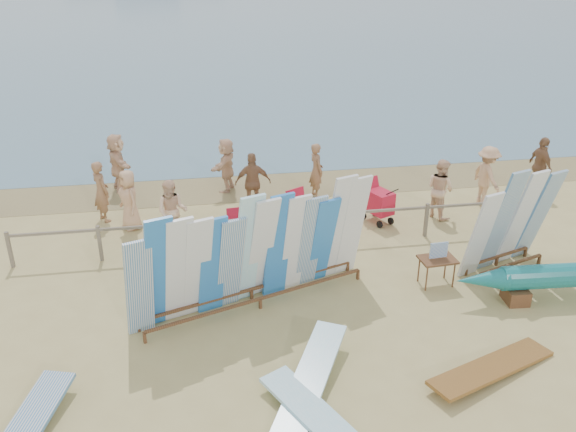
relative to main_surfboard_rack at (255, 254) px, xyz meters
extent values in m
plane|color=tan|center=(0.60, -0.57, -1.17)|extent=(160.00, 160.00, 0.00)
cube|color=olive|center=(0.60, 6.63, -1.17)|extent=(40.00, 2.60, 0.01)
cube|color=#7C705E|center=(0.60, 2.43, -0.37)|extent=(12.00, 0.06, 0.06)
cube|color=#7C705E|center=(-5.40, 2.43, -0.72)|extent=(0.08, 0.08, 0.90)
cube|color=#7C705E|center=(-3.40, 2.43, -0.72)|extent=(0.08, 0.08, 0.90)
cube|color=#7C705E|center=(-1.40, 2.43, -0.72)|extent=(0.08, 0.08, 0.90)
cube|color=#7C705E|center=(0.60, 2.43, -0.72)|extent=(0.08, 0.08, 0.90)
cube|color=#7C705E|center=(2.60, 2.43, -0.72)|extent=(0.08, 0.08, 0.90)
cube|color=#7C705E|center=(4.60, 2.43, -0.72)|extent=(0.08, 0.08, 0.90)
cube|color=#7C705E|center=(6.60, 2.43, -0.72)|extent=(0.08, 0.08, 0.90)
cube|color=brown|center=(0.06, -0.20, -0.93)|extent=(4.60, 1.68, 0.06)
cube|color=brown|center=(-0.08, 0.19, -0.93)|extent=(4.60, 1.68, 0.06)
cube|color=silver|center=(-2.24, -0.80, -0.09)|extent=(0.66, 0.65, 2.15)
cube|color=blue|center=(-1.88, -0.67, 0.11)|extent=(0.73, 0.87, 2.55)
cube|color=white|center=(-1.52, -0.54, 0.06)|extent=(0.73, 0.87, 2.45)
cube|color=white|center=(-1.16, -0.41, 0.01)|extent=(0.73, 0.87, 2.35)
cube|color=blue|center=(-0.87, -0.31, -0.03)|extent=(0.69, 0.74, 2.28)
cube|color=silver|center=(-0.51, -0.18, -0.08)|extent=(0.70, 0.78, 2.17)
cube|color=#94D6ED|center=(-0.15, -0.05, 0.13)|extent=(0.73, 0.87, 2.60)
cube|color=white|center=(0.13, 0.05, 0.07)|extent=(0.76, 0.96, 2.48)
cube|color=blue|center=(0.49, 0.17, 0.06)|extent=(0.66, 0.66, 2.45)
cube|color=white|center=(0.85, 0.30, 0.00)|extent=(0.67, 0.71, 2.34)
cube|color=silver|center=(1.21, 0.43, -0.05)|extent=(0.68, 0.72, 2.24)
cube|color=blue|center=(1.50, 0.53, -0.10)|extent=(0.69, 0.75, 2.13)
cube|color=white|center=(1.86, 0.66, 0.12)|extent=(0.70, 0.78, 2.57)
cube|color=white|center=(2.22, 0.79, 0.07)|extent=(0.69, 0.75, 2.48)
cube|color=brown|center=(5.83, 0.31, -0.93)|extent=(1.79, 0.66, 0.06)
cube|color=brown|center=(5.69, 0.70, -0.93)|extent=(1.79, 0.66, 0.06)
cube|color=white|center=(4.93, 0.22, -0.09)|extent=(0.67, 0.69, 2.15)
cube|color=silver|center=(5.49, 0.41, 0.12)|extent=(0.72, 0.83, 2.57)
cube|color=white|center=(6.04, 0.60, 0.06)|extent=(0.72, 0.85, 2.46)
cube|color=silver|center=(6.59, 0.79, 0.01)|extent=(0.73, 0.86, 2.36)
cube|color=brown|center=(5.37, -0.79, -1.01)|extent=(0.48, 0.56, 0.32)
cone|color=#16767C|center=(4.57, -0.74, -0.60)|extent=(1.10, 0.56, 0.50)
cube|color=brown|center=(3.98, 0.14, -0.55)|extent=(0.81, 0.60, 0.05)
cube|color=white|center=(3.98, 0.14, -0.32)|extent=(0.41, 0.06, 0.36)
cube|color=#94D6ED|center=(0.62, -2.74, -1.17)|extent=(1.76, 2.63, 0.44)
cube|color=#94D6ED|center=(0.64, -3.72, -1.17)|extent=(1.79, 2.64, 0.26)
cube|color=brown|center=(3.83, -2.87, -1.17)|extent=(2.70, 1.58, 0.24)
cube|color=red|center=(-0.11, 2.95, -0.88)|extent=(0.54, 0.50, 0.05)
cube|color=red|center=(-0.12, 3.17, -0.62)|extent=(0.51, 0.19, 0.50)
cube|color=red|center=(1.63, 3.67, -0.84)|extent=(0.75, 0.73, 0.05)
cube|color=red|center=(1.51, 3.89, -0.55)|extent=(0.58, 0.42, 0.57)
cube|color=red|center=(3.65, 3.45, -0.57)|extent=(0.78, 0.94, 0.60)
cube|color=red|center=(3.51, 3.75, -0.19)|extent=(0.52, 0.37, 0.38)
imported|color=beige|center=(-3.34, 6.84, -0.29)|extent=(0.94, 1.71, 1.76)
imported|color=#8C6042|center=(8.88, 4.59, -0.30)|extent=(0.49, 1.04, 1.73)
imported|color=tan|center=(-2.81, 4.13, -0.37)|extent=(0.69, 0.87, 1.60)
imported|color=beige|center=(-0.16, 6.33, -0.36)|extent=(1.03, 1.57, 1.62)
imported|color=#8C6042|center=(-3.57, 4.72, -0.33)|extent=(0.61, 0.69, 1.67)
imported|color=beige|center=(-1.70, 3.20, -0.36)|extent=(0.84, 0.52, 1.61)
imported|color=#8C6042|center=(0.46, 4.71, -0.33)|extent=(1.00, 0.45, 1.68)
imported|color=beige|center=(5.38, 3.52, -0.35)|extent=(0.67, 0.89, 1.64)
imported|color=#8C6042|center=(2.38, 5.42, -0.35)|extent=(0.45, 0.65, 1.63)
imported|color=tan|center=(6.97, 4.08, -0.30)|extent=(0.61, 1.17, 1.73)
camera|label=1|loc=(-1.07, -10.75, 5.84)|focal=38.00mm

